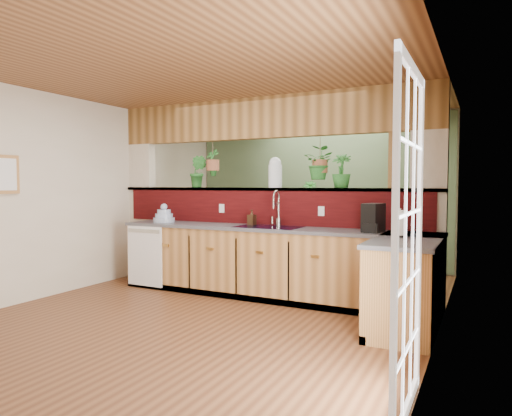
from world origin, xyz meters
The scene contains 28 objects.
ground centered at (0.00, 0.00, 0.00)m, with size 4.60×7.00×0.01m, color brown.
ceiling centered at (0.00, 0.00, 2.60)m, with size 4.60×7.00×0.01m, color brown.
wall_back centered at (0.00, 3.50, 1.30)m, with size 4.60×0.02×2.60m, color beige.
wall_left centered at (-2.30, 0.00, 1.30)m, with size 0.02×7.00×2.60m, color beige.
wall_right centered at (2.30, 0.00, 1.30)m, with size 0.02×7.00×2.60m, color beige.
pass_through_partition centered at (0.03, 1.35, 1.19)m, with size 4.60×0.21×2.60m.
pass_through_ledge centered at (0.00, 1.35, 1.37)m, with size 4.60×0.21×0.04m, color brown.
header_beam centered at (0.00, 1.35, 2.33)m, with size 4.60×0.15×0.55m, color brown.
sage_backwall centered at (0.00, 3.48, 1.30)m, with size 4.55×0.02×2.55m, color #556D4A.
countertop centered at (0.84, 0.87, 0.45)m, with size 4.14×1.52×0.90m.
dishwasher centered at (-1.48, 0.66, 0.46)m, with size 0.58×0.03×0.82m.
navy_sink centered at (0.25, 0.98, 0.82)m, with size 0.82×0.50×0.18m.
french_door centered at (2.27, -1.30, 1.05)m, with size 0.06×1.02×2.16m, color white.
framed_print centered at (-2.27, -0.80, 1.55)m, with size 0.04×0.35×0.45m.
faucet centered at (0.30, 1.13, 1.15)m, with size 0.20×0.20×0.46m.
dish_stack centered at (-1.37, 0.96, 0.98)m, with size 0.30×0.30×0.26m.
soap_dispenser centered at (-0.05, 1.11, 1.00)m, with size 0.09×0.09×0.20m, color #3C2615.
coffee_maker centered at (1.57, 0.92, 1.05)m, with size 0.17×0.29×0.32m.
paper_towel centered at (1.91, 0.60, 1.03)m, with size 0.14×0.14×0.29m.
glass_jar centered at (0.17, 1.35, 1.59)m, with size 0.18×0.18×0.41m.
ledge_plant_left centered at (-1.05, 1.35, 1.62)m, with size 0.25×0.20×0.46m, color #256524.
ledge_plant_right centered at (1.07, 1.35, 1.60)m, with size 0.24×0.24×0.42m, color #256524.
hanging_plant_a centered at (-0.80, 1.35, 1.87)m, with size 0.23×0.18×0.50m.
hanging_plant_b centered at (0.79, 1.35, 1.88)m, with size 0.41×0.36×0.54m.
shelving_console centered at (-0.34, 3.25, 0.50)m, with size 1.64×0.44×1.10m, color black.
shelf_plant_a centered at (-0.70, 3.25, 1.27)m, with size 0.24×0.16×0.45m, color #256524.
shelf_plant_b centered at (-0.04, 3.25, 1.27)m, with size 0.25×0.25×0.44m, color #256524.
floor_plant centered at (1.40, 2.27, 0.36)m, with size 0.64×0.55×0.71m, color #256524.
Camera 1 is at (2.68, -4.19, 1.44)m, focal length 32.00 mm.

